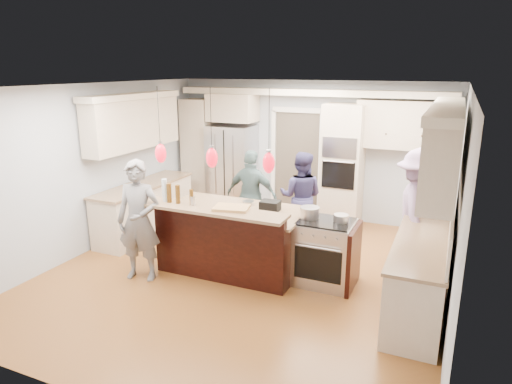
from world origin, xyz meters
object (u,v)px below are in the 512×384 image
(island_range, at_px, (327,253))
(kitchen_island, at_px, (233,238))
(person_far_left, at_px, (301,197))
(refrigerator, at_px, (232,169))
(person_bar_end, at_px, (139,221))

(island_range, bearing_deg, kitchen_island, -176.90)
(person_far_left, bearing_deg, island_range, 114.48)
(island_range, relative_size, person_far_left, 0.59)
(refrigerator, height_order, person_far_left, refrigerator)
(island_range, relative_size, person_bar_end, 0.53)
(kitchen_island, xyz_separation_m, person_bar_end, (-1.06, -0.82, 0.38))
(refrigerator, height_order, island_range, refrigerator)
(kitchen_island, distance_m, person_far_left, 1.65)
(refrigerator, xyz_separation_m, island_range, (2.71, -2.49, -0.44))
(person_bar_end, relative_size, person_far_left, 1.10)
(kitchen_island, relative_size, person_far_left, 1.34)
(refrigerator, distance_m, kitchen_island, 2.91)
(kitchen_island, xyz_separation_m, person_far_left, (0.54, 1.53, 0.30))
(refrigerator, xyz_separation_m, person_bar_end, (0.24, -3.39, -0.04))
(kitchen_island, height_order, island_range, kitchen_island)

